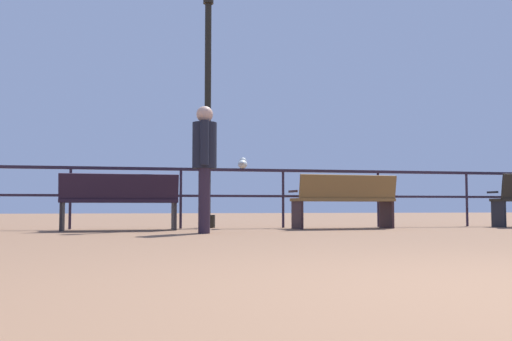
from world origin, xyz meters
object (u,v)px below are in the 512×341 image
at_px(lamppost_center, 208,97).
at_px(bench_near_left, 120,199).
at_px(bench_near_right, 345,198).
at_px(seagull_on_rail, 243,163).
at_px(person_by_bench, 204,160).

bearing_deg(lamppost_center, bench_near_left, -148.70).
bearing_deg(bench_near_right, lamppost_center, 157.92).
bearing_deg(seagull_on_rail, bench_near_right, -23.37).
height_order(lamppost_center, person_by_bench, lamppost_center).
height_order(bench_near_left, seagull_on_rail, seagull_on_rail).
xyz_separation_m(bench_near_left, bench_near_right, (3.60, 0.00, 0.02)).
relative_size(bench_near_left, person_by_bench, 1.01).
height_order(bench_near_left, person_by_bench, person_by_bench).
bearing_deg(bench_near_left, person_by_bench, -44.90).
relative_size(bench_near_right, person_by_bench, 0.99).
height_order(bench_near_right, person_by_bench, person_by_bench).
distance_m(person_by_bench, seagull_on_rail, 2.03).
relative_size(bench_near_left, seagull_on_rail, 4.19).
bearing_deg(person_by_bench, lamppost_center, 81.49).
distance_m(bench_near_right, seagull_on_rail, 1.82).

